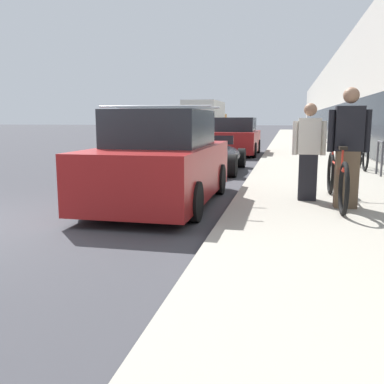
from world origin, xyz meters
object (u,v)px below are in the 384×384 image
at_px(tandem_bicycle, 337,179).
at_px(bike_rack_hoop, 380,154).
at_px(person_rider, 348,148).
at_px(cruiser_bike_nearest, 362,155).
at_px(parked_sedan_far, 235,138).
at_px(moving_truck, 206,120).
at_px(parked_sedan_curbside, 162,162).
at_px(person_bystander, 309,152).
at_px(vintage_roadster_curbside, 211,156).

height_order(tandem_bicycle, bike_rack_hoop, tandem_bicycle).
distance_m(person_rider, cruiser_bike_nearest, 5.74).
bearing_deg(person_rider, parked_sedan_far, 105.18).
relative_size(bike_rack_hoop, moving_truck, 0.11).
relative_size(person_rider, parked_sedan_curbside, 0.45).
height_order(tandem_bicycle, person_bystander, person_bystander).
xyz_separation_m(bike_rack_hoop, parked_sedan_curbside, (-4.37, -4.06, 0.11)).
bearing_deg(tandem_bicycle, parked_sedan_far, 105.08).
bearing_deg(tandem_bicycle, vintage_roadster_curbside, 120.62).
distance_m(cruiser_bike_nearest, vintage_roadster_curbside, 4.18).
bearing_deg(parked_sedan_far, tandem_bicycle, -74.92).
distance_m(person_rider, bike_rack_hoop, 4.56).
relative_size(parked_sedan_curbside, vintage_roadster_curbside, 0.99).
distance_m(vintage_roadster_curbside, moving_truck, 21.27).
relative_size(person_bystander, moving_truck, 0.22).
distance_m(person_rider, person_bystander, 0.78).
xyz_separation_m(bike_rack_hoop, parked_sedan_far, (-4.37, 6.85, 0.08)).
bearing_deg(bike_rack_hoop, person_rider, -107.10).
height_order(tandem_bicycle, cruiser_bike_nearest, tandem_bicycle).
distance_m(tandem_bicycle, moving_truck, 26.72).
bearing_deg(person_rider, moving_truck, 105.15).
relative_size(person_bystander, parked_sedan_curbside, 0.40).
relative_size(parked_sedan_curbside, moving_truck, 0.55).
bearing_deg(person_rider, parked_sedan_curbside, 174.83).
bearing_deg(person_bystander, tandem_bicycle, -25.91).
relative_size(person_rider, person_bystander, 1.13).
distance_m(person_bystander, moving_truck, 26.38).
height_order(person_bystander, parked_sedan_curbside, person_bystander).
relative_size(cruiser_bike_nearest, vintage_roadster_curbside, 0.42).
xyz_separation_m(tandem_bicycle, parked_sedan_far, (-2.93, 10.87, 0.18)).
bearing_deg(vintage_roadster_curbside, person_rider, -60.06).
bearing_deg(bike_rack_hoop, tandem_bicycle, -109.74).
bearing_deg(bike_rack_hoop, cruiser_bike_nearest, 98.69).
bearing_deg(parked_sedan_curbside, bike_rack_hoop, 42.89).
bearing_deg(person_rider, person_bystander, 135.80).
bearing_deg(vintage_roadster_curbside, parked_sedan_far, 90.16).
distance_m(tandem_bicycle, person_bystander, 0.64).
relative_size(person_bystander, parked_sedan_far, 0.40).
relative_size(parked_sedan_far, moving_truck, 0.54).
height_order(parked_sedan_curbside, moving_truck, moving_truck).
bearing_deg(bike_rack_hoop, moving_truck, 111.11).
bearing_deg(bike_rack_hoop, parked_sedan_far, 122.53).
xyz_separation_m(cruiser_bike_nearest, moving_truck, (-8.21, 20.50, 0.93)).
relative_size(tandem_bicycle, bike_rack_hoop, 3.08).
bearing_deg(person_bystander, vintage_roadster_curbside, 117.67).
height_order(cruiser_bike_nearest, vintage_roadster_curbside, cruiser_bike_nearest).
distance_m(person_rider, moving_truck, 27.04).
distance_m(tandem_bicycle, vintage_roadster_curbside, 5.72).
xyz_separation_m(tandem_bicycle, person_rider, (0.11, -0.32, 0.51)).
height_order(cruiser_bike_nearest, parked_sedan_curbside, parked_sedan_curbside).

